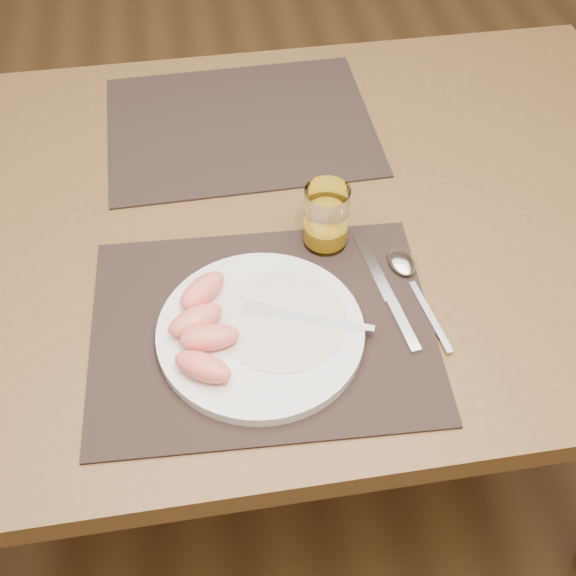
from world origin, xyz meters
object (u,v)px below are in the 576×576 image
at_px(table, 259,251).
at_px(plate, 261,332).
at_px(knife, 390,300).
at_px(juice_glass, 326,219).
at_px(fork, 296,316).
at_px(spoon, 406,269).
at_px(placemat_near, 262,328).
at_px(placemat_far, 240,125).

distance_m(table, plate, 0.26).
height_order(knife, juice_glass, juice_glass).
xyz_separation_m(fork, spoon, (0.17, 0.07, -0.01)).
height_order(placemat_near, plate, plate).
height_order(table, knife, knife).
height_order(spoon, juice_glass, juice_glass).
height_order(placemat_far, juice_glass, juice_glass).
relative_size(spoon, juice_glass, 1.97).
distance_m(placemat_far, fork, 0.45).
bearing_deg(juice_glass, spoon, -37.85).
bearing_deg(placemat_near, knife, 5.08).
distance_m(placemat_far, plate, 0.46).
distance_m(placemat_near, knife, 0.18).
xyz_separation_m(table, spoon, (0.19, -0.16, 0.09)).
relative_size(placemat_far, knife, 2.04).
relative_size(placemat_near, fork, 2.66).
height_order(placemat_near, fork, fork).
height_order(placemat_far, knife, knife).
relative_size(placemat_far, fork, 2.66).
relative_size(knife, spoon, 1.15).
bearing_deg(knife, spoon, 55.28).
height_order(plate, spoon, plate).
bearing_deg(knife, fork, -171.59).
bearing_deg(table, placemat_far, 90.33).
distance_m(table, placemat_near, 0.24).
xyz_separation_m(placemat_near, spoon, (0.21, 0.06, 0.01)).
bearing_deg(juice_glass, knife, -62.43).
bearing_deg(placemat_far, table, -89.67).
distance_m(table, fork, 0.25).
bearing_deg(table, juice_glass, -40.82).
bearing_deg(table, spoon, -39.28).
height_order(fork, knife, fork).
bearing_deg(knife, placemat_near, -174.92).
distance_m(placemat_near, fork, 0.05).
distance_m(plate, knife, 0.19).
height_order(fork, spoon, fork).
bearing_deg(table, plate, -96.47).
xyz_separation_m(plate, juice_glass, (0.12, 0.16, 0.04)).
relative_size(plate, knife, 1.23).
height_order(table, spoon, spoon).
height_order(placemat_far, fork, fork).
bearing_deg(plate, spoon, 20.28).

